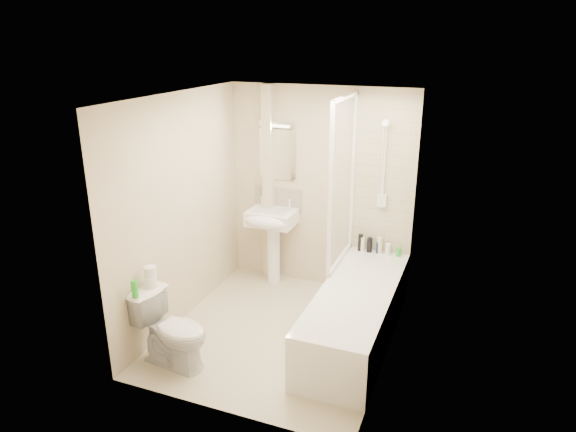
% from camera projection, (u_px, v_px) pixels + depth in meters
% --- Properties ---
extents(floor, '(2.50, 2.50, 0.00)m').
position_uv_depth(floor, '(280.00, 333.00, 5.31)').
color(floor, beige).
rests_on(floor, ground).
extents(wall_back, '(2.20, 0.02, 2.40)m').
position_uv_depth(wall_back, '(319.00, 190.00, 6.01)').
color(wall_back, beige).
rests_on(wall_back, ground).
extents(wall_left, '(0.02, 2.50, 2.40)m').
position_uv_depth(wall_left, '(180.00, 211.00, 5.29)').
color(wall_left, beige).
rests_on(wall_left, ground).
extents(wall_right, '(0.02, 2.50, 2.40)m').
position_uv_depth(wall_right, '(394.00, 240.00, 4.53)').
color(wall_right, beige).
rests_on(wall_right, ground).
extents(ceiling, '(2.20, 2.50, 0.02)m').
position_uv_depth(ceiling, '(278.00, 97.00, 4.51)').
color(ceiling, white).
rests_on(ceiling, wall_back).
extents(tile_back, '(0.70, 0.01, 1.75)m').
position_uv_depth(tile_back, '(384.00, 178.00, 5.66)').
color(tile_back, beige).
rests_on(tile_back, wall_back).
extents(tile_right, '(0.01, 2.10, 1.75)m').
position_uv_depth(tile_right, '(398.00, 209.00, 4.64)').
color(tile_right, beige).
rests_on(tile_right, wall_right).
extents(pipe_boxing, '(0.12, 0.12, 2.40)m').
position_uv_depth(pipe_boxing, '(269.00, 186.00, 6.17)').
color(pipe_boxing, beige).
rests_on(pipe_boxing, ground).
extents(splashback, '(0.60, 0.02, 0.30)m').
position_uv_depth(splashback, '(278.00, 199.00, 6.23)').
color(splashback, beige).
rests_on(splashback, wall_back).
extents(mirror, '(0.46, 0.01, 0.60)m').
position_uv_depth(mirror, '(278.00, 155.00, 6.05)').
color(mirror, white).
rests_on(mirror, wall_back).
extents(strip_light, '(0.42, 0.07, 0.07)m').
position_uv_depth(strip_light, '(277.00, 124.00, 5.91)').
color(strip_light, silver).
rests_on(strip_light, wall_back).
extents(bathtub, '(0.70, 2.10, 0.55)m').
position_uv_depth(bathtub, '(356.00, 313.00, 5.13)').
color(bathtub, white).
rests_on(bathtub, ground).
extents(shower_screen, '(0.04, 0.92, 1.80)m').
position_uv_depth(shower_screen, '(343.00, 182.00, 5.39)').
color(shower_screen, white).
rests_on(shower_screen, bathtub).
extents(shower_fixture, '(0.10, 0.16, 0.99)m').
position_uv_depth(shower_fixture, '(384.00, 168.00, 5.59)').
color(shower_fixture, white).
rests_on(shower_fixture, wall_back).
extents(pedestal_sink, '(0.56, 0.50, 1.08)m').
position_uv_depth(pedestal_sink, '(271.00, 226.00, 6.13)').
color(pedestal_sink, white).
rests_on(pedestal_sink, ground).
extents(bottle_black_a, '(0.06, 0.06, 0.20)m').
position_uv_depth(bottle_black_a, '(360.00, 243.00, 5.93)').
color(bottle_black_a, black).
rests_on(bottle_black_a, bathtub).
extents(bottle_white_a, '(0.05, 0.05, 0.17)m').
position_uv_depth(bottle_white_a, '(362.00, 244.00, 5.92)').
color(bottle_white_a, white).
rests_on(bottle_white_a, bathtub).
extents(bottle_black_b, '(0.06, 0.06, 0.17)m').
position_uv_depth(bottle_black_b, '(370.00, 245.00, 5.89)').
color(bottle_black_b, black).
rests_on(bottle_black_b, bathtub).
extents(bottle_blue, '(0.06, 0.06, 0.14)m').
position_uv_depth(bottle_blue, '(379.00, 247.00, 5.86)').
color(bottle_blue, navy).
rests_on(bottle_blue, bathtub).
extents(bottle_cream, '(0.06, 0.06, 0.19)m').
position_uv_depth(bottle_cream, '(379.00, 245.00, 5.85)').
color(bottle_cream, '#F3E6BC').
rests_on(bottle_cream, bathtub).
extents(bottle_white_b, '(0.06, 0.06, 0.13)m').
position_uv_depth(bottle_white_b, '(388.00, 249.00, 5.83)').
color(bottle_white_b, white).
rests_on(bottle_white_b, bathtub).
extents(bottle_green, '(0.05, 0.05, 0.10)m').
position_uv_depth(bottle_green, '(399.00, 252.00, 5.79)').
color(bottle_green, green).
rests_on(bottle_green, bathtub).
extents(toilet, '(0.58, 0.80, 0.71)m').
position_uv_depth(toilet, '(173.00, 330.00, 4.71)').
color(toilet, white).
rests_on(toilet, ground).
extents(toilet_roll_lower, '(0.11, 0.11, 0.10)m').
position_uv_depth(toilet_roll_lower, '(151.00, 282.00, 4.73)').
color(toilet_roll_lower, white).
rests_on(toilet_roll_lower, toilet).
extents(toilet_roll_upper, '(0.12, 0.12, 0.09)m').
position_uv_depth(toilet_roll_upper, '(150.00, 271.00, 4.71)').
color(toilet_roll_upper, white).
rests_on(toilet_roll_upper, toilet_roll_lower).
extents(green_bottle, '(0.06, 0.06, 0.16)m').
position_uv_depth(green_bottle, '(135.00, 289.00, 4.54)').
color(green_bottle, green).
rests_on(green_bottle, toilet).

